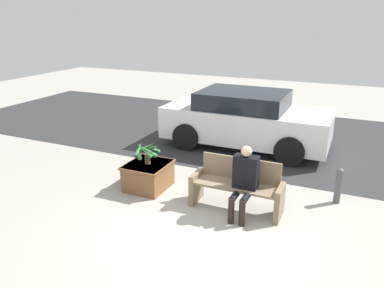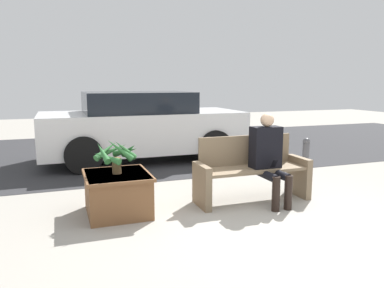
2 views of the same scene
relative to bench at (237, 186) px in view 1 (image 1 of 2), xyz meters
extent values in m
plane|color=#9E998E|center=(-0.25, -0.93, -0.42)|extent=(30.00, 30.00, 0.00)
cube|color=#2D2D30|center=(-0.25, 4.37, -0.42)|extent=(20.00, 6.00, 0.01)
cube|color=#7A664C|center=(-0.76, -0.05, -0.14)|extent=(0.09, 0.51, 0.58)
cube|color=#7A664C|center=(0.76, -0.05, -0.14)|extent=(0.09, 0.51, 0.58)
cube|color=#7A664C|center=(0.00, -0.05, 0.03)|extent=(1.43, 0.47, 0.04)
cube|color=#7A664C|center=(0.00, 0.18, 0.26)|extent=(1.43, 0.04, 0.42)
cube|color=black|center=(0.17, -0.09, 0.34)|extent=(0.41, 0.22, 0.57)
sphere|color=tan|center=(0.17, -0.11, 0.71)|extent=(0.18, 0.18, 0.18)
cylinder|color=black|center=(0.07, -0.31, 0.00)|extent=(0.11, 0.44, 0.11)
cylinder|color=black|center=(0.26, -0.31, 0.00)|extent=(0.11, 0.44, 0.11)
cylinder|color=black|center=(0.07, -0.54, -0.20)|extent=(0.10, 0.10, 0.46)
cylinder|color=black|center=(0.26, -0.54, -0.20)|extent=(0.10, 0.10, 0.46)
cube|color=black|center=(0.17, -0.32, 0.15)|extent=(0.07, 0.09, 0.12)
cube|color=brown|center=(-1.85, 0.07, -0.16)|extent=(0.75, 0.83, 0.52)
cube|color=brown|center=(-1.85, 0.07, 0.07)|extent=(0.80, 0.88, 0.04)
cylinder|color=brown|center=(-1.85, 0.07, 0.20)|extent=(0.11, 0.11, 0.20)
cone|color=#2D6B33|center=(-1.68, 0.11, 0.38)|extent=(0.17, 0.39, 0.24)
cone|color=#2D6B33|center=(-1.71, 0.19, 0.35)|extent=(0.32, 0.35, 0.18)
cone|color=#2D6B33|center=(-1.88, 0.25, 0.36)|extent=(0.40, 0.13, 0.21)
cone|color=#2D6B33|center=(-1.96, 0.20, 0.37)|extent=(0.35, 0.30, 0.23)
cone|color=#2D6B33|center=(-2.02, 0.03, 0.38)|extent=(0.17, 0.39, 0.24)
cone|color=#2D6B33|center=(-1.99, -0.06, 0.33)|extent=(0.33, 0.34, 0.15)
cone|color=#2D6B33|center=(-1.83, -0.08, 0.42)|extent=(0.35, 0.14, 0.31)
cone|color=#2D6B33|center=(-1.76, -0.05, 0.41)|extent=(0.33, 0.28, 0.30)
cube|color=silver|center=(-0.82, 3.27, 0.20)|extent=(4.16, 1.80, 0.80)
cube|color=black|center=(-0.92, 3.27, 0.81)|extent=(2.16, 1.66, 0.42)
cylinder|color=black|center=(0.47, 2.37, -0.08)|extent=(0.69, 0.18, 0.69)
cylinder|color=black|center=(0.47, 4.17, -0.08)|extent=(0.69, 0.18, 0.69)
cylinder|color=black|center=(-2.11, 2.37, -0.08)|extent=(0.69, 0.18, 0.69)
cylinder|color=black|center=(-2.11, 4.17, -0.08)|extent=(0.69, 0.18, 0.69)
cylinder|color=#4C4C51|center=(1.61, 0.94, -0.14)|extent=(0.12, 0.12, 0.58)
sphere|color=#4C4C51|center=(1.61, 0.94, 0.19)|extent=(0.13, 0.13, 0.13)
camera|label=1|loc=(1.72, -5.76, 2.84)|focal=35.00mm
camera|label=2|loc=(-2.51, -4.53, 1.22)|focal=35.00mm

